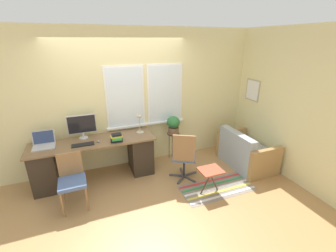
% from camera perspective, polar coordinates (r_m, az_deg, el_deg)
% --- Properties ---
extents(ground_plane, '(14.00, 14.00, 0.00)m').
position_cam_1_polar(ground_plane, '(4.38, -8.51, -13.34)').
color(ground_plane, tan).
extents(wall_back_with_window, '(9.00, 0.12, 2.70)m').
position_cam_1_polar(wall_back_with_window, '(4.47, -11.29, 6.25)').
color(wall_back_with_window, beige).
rests_on(wall_back_with_window, ground_plane).
extents(wall_right_with_picture, '(0.08, 9.00, 2.70)m').
position_cam_1_polar(wall_right_with_picture, '(5.10, 22.59, 6.86)').
color(wall_right_with_picture, beige).
rests_on(wall_right_with_picture, ground_plane).
extents(desk, '(2.17, 0.62, 0.77)m').
position_cam_1_polar(desk, '(4.38, -17.87, -7.88)').
color(desk, brown).
rests_on(desk, ground_plane).
extents(laptop, '(0.35, 0.29, 0.25)m').
position_cam_1_polar(laptop, '(4.33, -29.01, -3.91)').
color(laptop, '#B7B7BC').
rests_on(laptop, desk).
extents(monitor, '(0.49, 0.16, 0.44)m').
position_cam_1_polar(monitor, '(4.32, -21.00, 0.14)').
color(monitor, silver).
rests_on(monitor, desk).
extents(keyboard, '(0.37, 0.14, 0.02)m').
position_cam_1_polar(keyboard, '(4.12, -20.80, -4.46)').
color(keyboard, black).
rests_on(keyboard, desk).
extents(mouse, '(0.04, 0.07, 0.04)m').
position_cam_1_polar(mouse, '(4.13, -17.32, -3.78)').
color(mouse, slate).
rests_on(mouse, desk).
extents(desk_lamp, '(0.15, 0.15, 0.37)m').
position_cam_1_polar(desk_lamp, '(4.32, -7.23, 1.37)').
color(desk_lamp, '#BCB299').
rests_on(desk_lamp, desk).
extents(book_stack, '(0.22, 0.16, 0.15)m').
position_cam_1_polar(book_stack, '(4.07, -12.92, -3.00)').
color(book_stack, black).
rests_on(book_stack, desk).
extents(desk_chair_wooden, '(0.41, 0.42, 0.85)m').
position_cam_1_polar(desk_chair_wooden, '(3.82, -23.20, -12.27)').
color(desk_chair_wooden, olive).
rests_on(desk_chair_wooden, ground_plane).
extents(office_chair_swivel, '(0.56, 0.58, 0.95)m').
position_cam_1_polar(office_chair_swivel, '(4.12, 4.11, -7.52)').
color(office_chair_swivel, '#47474C').
rests_on(office_chair_swivel, ground_plane).
extents(couch_loveseat, '(0.72, 1.14, 0.76)m').
position_cam_1_polar(couch_loveseat, '(4.94, 18.97, -6.51)').
color(couch_loveseat, '#9EA8B2').
rests_on(couch_loveseat, ground_plane).
extents(plant_stand, '(0.26, 0.26, 0.62)m').
position_cam_1_polar(plant_stand, '(4.75, 1.34, -2.67)').
color(plant_stand, '#333338').
rests_on(plant_stand, ground_plane).
extents(potted_plant, '(0.27, 0.27, 0.37)m').
position_cam_1_polar(potted_plant, '(4.65, 1.37, 0.41)').
color(potted_plant, brown).
rests_on(potted_plant, plant_stand).
extents(floor_rug_striped, '(1.30, 0.61, 0.01)m').
position_cam_1_polar(floor_rug_striped, '(4.22, 12.31, -15.08)').
color(floor_rug_striped, gray).
rests_on(floor_rug_striped, ground_plane).
extents(folding_stool, '(0.38, 0.32, 0.45)m').
position_cam_1_polar(folding_stool, '(3.89, 10.78, -11.42)').
color(folding_stool, '#B24C33').
rests_on(folding_stool, ground_plane).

